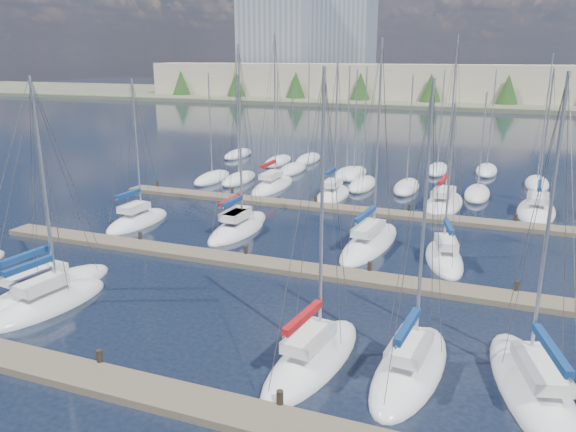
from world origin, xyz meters
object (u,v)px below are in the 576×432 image
(sailboat_j, at_px, (239,230))
(sailboat_o, at_px, (333,195))
(sailboat_e, at_px, (410,368))
(sailboat_p, at_px, (443,204))
(sailboat_k, at_px, (370,243))
(sailboat_h, at_px, (138,221))
(sailboat_d, at_px, (313,359))
(sailboat_l, at_px, (444,258))
(sailboat_f, at_px, (533,389))
(sailboat_i, at_px, (238,227))
(sailboat_n, at_px, (273,186))
(sailboat_q, at_px, (536,211))
(sailboat_c, at_px, (49,303))
(sailboat_b, at_px, (44,292))

(sailboat_j, bearing_deg, sailboat_o, 77.59)
(sailboat_e, bearing_deg, sailboat_p, 98.84)
(sailboat_k, relative_size, sailboat_h, 1.23)
(sailboat_e, bearing_deg, sailboat_d, -163.97)
(sailboat_l, xyz_separation_m, sailboat_f, (4.80, -13.48, -0.00))
(sailboat_i, relative_size, sailboat_o, 1.08)
(sailboat_e, relative_size, sailboat_k, 0.87)
(sailboat_n, bearing_deg, sailboat_l, -39.65)
(sailboat_k, height_order, sailboat_l, sailboat_k)
(sailboat_q, distance_m, sailboat_i, 24.47)
(sailboat_n, distance_m, sailboat_d, 32.40)
(sailboat_f, bearing_deg, sailboat_e, 167.44)
(sailboat_i, distance_m, sailboat_o, 12.61)
(sailboat_o, bearing_deg, sailboat_k, -62.63)
(sailboat_h, bearing_deg, sailboat_l, 1.90)
(sailboat_d, xyz_separation_m, sailboat_l, (3.79, 14.45, -0.00))
(sailboat_q, bearing_deg, sailboat_e, -98.28)
(sailboat_e, distance_m, sailboat_p, 27.40)
(sailboat_d, bearing_deg, sailboat_i, 132.48)
(sailboat_c, bearing_deg, sailboat_o, 83.94)
(sailboat_c, bearing_deg, sailboat_i, 86.02)
(sailboat_e, relative_size, sailboat_o, 0.97)
(sailboat_e, distance_m, sailboat_q, 28.49)
(sailboat_n, relative_size, sailboat_h, 1.31)
(sailboat_k, height_order, sailboat_j, sailboat_k)
(sailboat_n, bearing_deg, sailboat_b, -93.55)
(sailboat_d, height_order, sailboat_p, sailboat_p)
(sailboat_q, height_order, sailboat_b, sailboat_b)
(sailboat_c, relative_size, sailboat_o, 0.93)
(sailboat_q, distance_m, sailboat_b, 37.28)
(sailboat_e, height_order, sailboat_f, sailboat_f)
(sailboat_d, relative_size, sailboat_j, 1.12)
(sailboat_b, relative_size, sailboat_o, 0.95)
(sailboat_c, relative_size, sailboat_k, 0.83)
(sailboat_f, xyz_separation_m, sailboat_p, (-6.36, 27.12, 0.00))
(sailboat_n, distance_m, sailboat_i, 13.81)
(sailboat_q, height_order, sailboat_p, sailboat_p)
(sailboat_e, height_order, sailboat_h, sailboat_e)
(sailboat_l, bearing_deg, sailboat_e, -102.73)
(sailboat_i, height_order, sailboat_h, sailboat_i)
(sailboat_n, xyz_separation_m, sailboat_j, (3.24, -14.13, -0.01))
(sailboat_e, distance_m, sailboat_f, 4.65)
(sailboat_e, relative_size, sailboat_f, 0.98)
(sailboat_n, height_order, sailboat_k, sailboat_n)
(sailboat_k, bearing_deg, sailboat_j, -171.34)
(sailboat_q, xyz_separation_m, sailboat_l, (-5.78, -14.23, 0.01))
(sailboat_k, bearing_deg, sailboat_o, 122.43)
(sailboat_h, bearing_deg, sailboat_n, 72.92)
(sailboat_i, xyz_separation_m, sailboat_p, (13.39, 12.41, -0.01))
(sailboat_i, bearing_deg, sailboat_k, -0.54)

